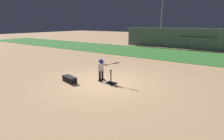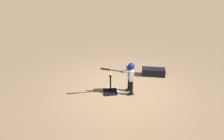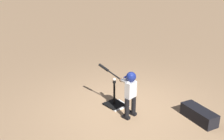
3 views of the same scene
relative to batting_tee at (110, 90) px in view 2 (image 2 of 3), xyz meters
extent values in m
plane|color=tan|center=(-0.32, -0.01, -0.08)|extent=(90.00, 90.00, 0.00)
cube|color=white|center=(-0.06, -0.04, -0.07)|extent=(0.49, 0.49, 0.02)
cube|color=black|center=(0.00, 0.00, -0.06)|extent=(0.44, 0.39, 0.04)
cylinder|color=black|center=(0.00, 0.00, 0.23)|extent=(0.05, 0.05, 0.55)
cylinder|color=black|center=(0.00, 0.00, 0.53)|extent=(0.08, 0.08, 0.05)
cylinder|color=black|center=(-0.64, 0.21, 0.16)|extent=(0.11, 0.11, 0.48)
cube|color=black|center=(-0.62, 0.21, -0.05)|extent=(0.19, 0.11, 0.06)
cylinder|color=black|center=(-0.62, -0.02, 0.16)|extent=(0.11, 0.11, 0.48)
cube|color=black|center=(-0.60, -0.02, -0.05)|extent=(0.19, 0.11, 0.06)
cube|color=silver|center=(-0.63, 0.09, 0.58)|extent=(0.16, 0.27, 0.36)
sphere|color=brown|center=(-0.63, 0.09, 0.86)|extent=(0.18, 0.18, 0.18)
sphere|color=navy|center=(-0.63, 0.09, 0.88)|extent=(0.22, 0.22, 0.22)
cube|color=navy|center=(-0.54, 0.10, 0.85)|extent=(0.13, 0.17, 0.01)
cylinder|color=silver|center=(-0.50, 0.14, 0.74)|extent=(0.30, 0.13, 0.10)
cylinder|color=silver|center=(-0.49, 0.06, 0.74)|extent=(0.29, 0.18, 0.10)
sphere|color=brown|center=(-0.36, 0.12, 0.73)|extent=(0.09, 0.09, 0.09)
cylinder|color=black|center=(-0.04, 0.15, 0.82)|extent=(0.67, 0.10, 0.22)
cylinder|color=black|center=(0.17, 0.17, 0.88)|extent=(0.30, 0.09, 0.14)
cylinder|color=black|center=(-0.38, 0.12, 0.72)|extent=(0.03, 0.05, 0.05)
sphere|color=white|center=(0.00, 0.00, 0.59)|extent=(0.07, 0.07, 0.07)
cube|color=black|center=(-1.71, -0.92, 0.06)|extent=(0.89, 0.51, 0.28)
camera|label=1|loc=(4.29, -6.22, 2.58)|focal=28.00mm
camera|label=2|loc=(0.71, 5.89, 3.92)|focal=35.00mm
camera|label=3|loc=(-4.20, 3.75, 2.94)|focal=42.00mm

